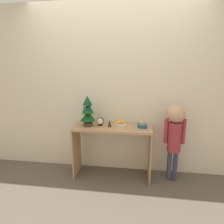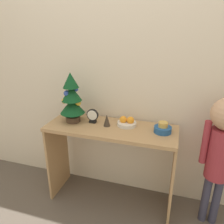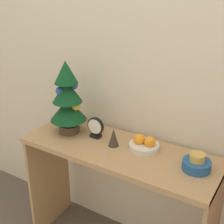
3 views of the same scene
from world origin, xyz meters
name	(u,v)px [view 2 (image 2 of 3)]	position (x,y,z in m)	size (l,w,h in m)	color
ground_plane	(104,214)	(0.00, 0.00, 0.00)	(12.00, 12.00, 0.00)	brown
back_wall	(119,63)	(0.00, 0.45, 1.25)	(7.00, 0.05, 2.50)	beige
console_table	(111,146)	(0.00, 0.20, 0.58)	(1.10, 0.40, 0.76)	tan
mini_tree	(72,98)	(-0.36, 0.22, 0.97)	(0.21, 0.21, 0.44)	#4C3828
fruit_bowl	(127,122)	(0.12, 0.27, 0.79)	(0.16, 0.16, 0.08)	silver
singing_bowl	(163,129)	(0.42, 0.23, 0.79)	(0.14, 0.14, 0.09)	#235189
desk_clock	(93,116)	(-0.18, 0.24, 0.82)	(0.10, 0.04, 0.12)	black
figurine	(107,120)	(-0.04, 0.21, 0.81)	(0.06, 0.06, 0.10)	#382D23
child_figure	(222,144)	(0.86, 0.19, 0.74)	(0.28, 0.24, 1.10)	#38384C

